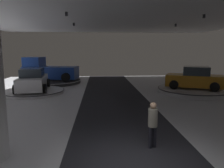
{
  "coord_description": "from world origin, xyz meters",
  "views": [
    {
      "loc": [
        -1.06,
        -5.67,
        3.3
      ],
      "look_at": [
        -0.3,
        6.49,
        1.4
      ],
      "focal_mm": 34.85,
      "sensor_mm": 36.0,
      "label": 1
    }
  ],
  "objects_px": {
    "display_car_far_right": "(195,79)",
    "display_car_far_left": "(33,80)",
    "display_platform_far_left": "(34,91)",
    "visitor_walking_near": "(153,122)",
    "pickup_truck_deep_left": "(48,71)",
    "display_platform_deep_left": "(51,81)",
    "display_platform_far_right": "(193,90)"
  },
  "relations": [
    {
      "from": "display_platform_deep_left",
      "to": "display_platform_far_left",
      "type": "relative_size",
      "value": 1.29
    },
    {
      "from": "display_car_far_left",
      "to": "display_platform_far_right",
      "type": "bearing_deg",
      "value": -1.95
    },
    {
      "from": "display_platform_deep_left",
      "to": "display_car_far_right",
      "type": "bearing_deg",
      "value": -25.47
    },
    {
      "from": "display_platform_far_left",
      "to": "pickup_truck_deep_left",
      "type": "bearing_deg",
      "value": 90.95
    },
    {
      "from": "display_car_far_left",
      "to": "display_platform_deep_left",
      "type": "bearing_deg",
      "value": 87.63
    },
    {
      "from": "pickup_truck_deep_left",
      "to": "display_platform_far_left",
      "type": "height_order",
      "value": "pickup_truck_deep_left"
    },
    {
      "from": "display_car_far_right",
      "to": "display_platform_deep_left",
      "type": "relative_size",
      "value": 0.76
    },
    {
      "from": "pickup_truck_deep_left",
      "to": "display_platform_far_right",
      "type": "bearing_deg",
      "value": -25.08
    },
    {
      "from": "display_platform_far_right",
      "to": "pickup_truck_deep_left",
      "type": "xyz_separation_m",
      "value": [
        -12.59,
        5.89,
        1.06
      ]
    },
    {
      "from": "pickup_truck_deep_left",
      "to": "display_platform_far_left",
      "type": "xyz_separation_m",
      "value": [
        0.09,
        -5.44,
        -1.11
      ]
    },
    {
      "from": "pickup_truck_deep_left",
      "to": "display_platform_far_left",
      "type": "bearing_deg",
      "value": -89.05
    },
    {
      "from": "display_car_far_right",
      "to": "display_platform_far_left",
      "type": "bearing_deg",
      "value": 177.86
    },
    {
      "from": "display_platform_deep_left",
      "to": "display_platform_far_left",
      "type": "distance_m",
      "value": 5.4
    },
    {
      "from": "display_platform_far_right",
      "to": "display_car_far_left",
      "type": "distance_m",
      "value": 12.53
    },
    {
      "from": "display_car_far_left",
      "to": "display_car_far_right",
      "type": "bearing_deg",
      "value": -2.0
    },
    {
      "from": "display_platform_far_right",
      "to": "display_car_far_right",
      "type": "relative_size",
      "value": 1.2
    },
    {
      "from": "display_platform_far_left",
      "to": "visitor_walking_near",
      "type": "relative_size",
      "value": 2.92
    },
    {
      "from": "display_car_far_right",
      "to": "display_platform_far_left",
      "type": "xyz_separation_m",
      "value": [
        -12.53,
        0.47,
        -0.96
      ]
    },
    {
      "from": "display_platform_far_left",
      "to": "display_car_far_right",
      "type": "bearing_deg",
      "value": -2.14
    },
    {
      "from": "display_car_far_left",
      "to": "visitor_walking_near",
      "type": "xyz_separation_m",
      "value": [
        6.84,
        -9.9,
        -0.1
      ]
    },
    {
      "from": "visitor_walking_near",
      "to": "display_platform_far_right",
      "type": "bearing_deg",
      "value": 59.17
    },
    {
      "from": "display_platform_deep_left",
      "to": "display_car_far_left",
      "type": "xyz_separation_m",
      "value": [
        -0.22,
        -5.42,
        0.83
      ]
    },
    {
      "from": "display_car_far_right",
      "to": "display_car_far_left",
      "type": "relative_size",
      "value": 1.04
    },
    {
      "from": "visitor_walking_near",
      "to": "display_platform_deep_left",
      "type": "bearing_deg",
      "value": 113.36
    },
    {
      "from": "display_platform_deep_left",
      "to": "display_platform_far_left",
      "type": "bearing_deg",
      "value": -92.42
    },
    {
      "from": "pickup_truck_deep_left",
      "to": "display_platform_far_left",
      "type": "distance_m",
      "value": 5.55
    },
    {
      "from": "visitor_walking_near",
      "to": "display_car_far_right",
      "type": "bearing_deg",
      "value": 59.02
    },
    {
      "from": "display_platform_far_right",
      "to": "visitor_walking_near",
      "type": "height_order",
      "value": "visitor_walking_near"
    },
    {
      "from": "display_platform_far_right",
      "to": "display_platform_deep_left",
      "type": "distance_m",
      "value": 13.59
    },
    {
      "from": "pickup_truck_deep_left",
      "to": "display_car_far_left",
      "type": "height_order",
      "value": "pickup_truck_deep_left"
    },
    {
      "from": "display_platform_deep_left",
      "to": "visitor_walking_near",
      "type": "bearing_deg",
      "value": -66.64
    },
    {
      "from": "pickup_truck_deep_left",
      "to": "visitor_walking_near",
      "type": "distance_m",
      "value": 16.86
    }
  ]
}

